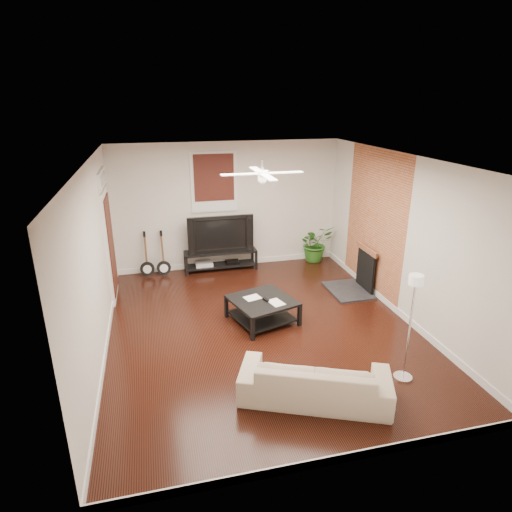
{
  "coord_description": "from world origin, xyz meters",
  "views": [
    {
      "loc": [
        -1.62,
        -6.24,
        3.66
      ],
      "look_at": [
        0.0,
        0.4,
        1.15
      ],
      "focal_mm": 30.35,
      "sensor_mm": 36.0,
      "label": 1
    }
  ],
  "objects": [
    {
      "name": "room",
      "position": [
        0.0,
        0.0,
        1.4
      ],
      "size": [
        5.01,
        6.01,
        2.81
      ],
      "color": "black",
      "rests_on": "ground"
    },
    {
      "name": "brick_accent",
      "position": [
        2.49,
        1.0,
        1.4
      ],
      "size": [
        0.02,
        2.2,
        2.8
      ],
      "primitive_type": "cube",
      "color": "#B26239",
      "rests_on": "floor"
    },
    {
      "name": "fireplace",
      "position": [
        2.2,
        1.0,
        0.46
      ],
      "size": [
        0.8,
        1.1,
        0.92
      ],
      "primitive_type": "cube",
      "color": "black",
      "rests_on": "floor"
    },
    {
      "name": "window_back",
      "position": [
        -0.3,
        2.97,
        1.95
      ],
      "size": [
        1.0,
        0.06,
        1.3
      ],
      "primitive_type": "cube",
      "color": "#37100F",
      "rests_on": "wall_back"
    },
    {
      "name": "door_left",
      "position": [
        -2.46,
        1.9,
        1.25
      ],
      "size": [
        0.08,
        1.0,
        2.5
      ],
      "primitive_type": "cube",
      "color": "white",
      "rests_on": "wall_left"
    },
    {
      "name": "tv_stand",
      "position": [
        -0.24,
        2.78,
        0.22
      ],
      "size": [
        1.61,
        0.43,
        0.45
      ],
      "primitive_type": "cube",
      "color": "black",
      "rests_on": "floor"
    },
    {
      "name": "tv",
      "position": [
        -0.24,
        2.8,
        0.86
      ],
      "size": [
        1.44,
        0.19,
        0.83
      ],
      "primitive_type": "imported",
      "color": "black",
      "rests_on": "tv_stand"
    },
    {
      "name": "coffee_table",
      "position": [
        0.07,
        0.23,
        0.21
      ],
      "size": [
        1.22,
        1.22,
        0.41
      ],
      "primitive_type": "cube",
      "rotation": [
        0.0,
        0.0,
        0.29
      ],
      "color": "black",
      "rests_on": "floor"
    },
    {
      "name": "sofa",
      "position": [
        0.21,
        -1.92,
        0.28
      ],
      "size": [
        2.04,
        1.43,
        0.56
      ],
      "primitive_type": "imported",
      "rotation": [
        0.0,
        0.0,
        2.74
      ],
      "color": "tan",
      "rests_on": "floor"
    },
    {
      "name": "floor_lamp",
      "position": [
        1.56,
        -1.82,
        0.78
      ],
      "size": [
        0.34,
        0.34,
        1.56
      ],
      "primitive_type": null,
      "rotation": [
        0.0,
        0.0,
        -0.4
      ],
      "color": "silver",
      "rests_on": "floor"
    },
    {
      "name": "potted_plant",
      "position": [
        2.03,
        2.82,
        0.44
      ],
      "size": [
        0.88,
        0.8,
        0.87
      ],
      "primitive_type": "imported",
      "rotation": [
        0.0,
        0.0,
        0.16
      ],
      "color": "#28611B",
      "rests_on": "floor"
    },
    {
      "name": "guitar_left",
      "position": [
        -1.85,
        2.75,
        0.49
      ],
      "size": [
        0.31,
        0.23,
        0.99
      ],
      "primitive_type": null,
      "rotation": [
        0.0,
        0.0,
        -0.04
      ],
      "color": "black",
      "rests_on": "floor"
    },
    {
      "name": "guitar_right",
      "position": [
        -1.5,
        2.72,
        0.49
      ],
      "size": [
        0.32,
        0.24,
        0.99
      ],
      "primitive_type": null,
      "rotation": [
        0.0,
        0.0,
        0.07
      ],
      "color": "black",
      "rests_on": "floor"
    },
    {
      "name": "ceiling_fan",
      "position": [
        0.0,
        0.0,
        2.6
      ],
      "size": [
        1.24,
        1.24,
        0.32
      ],
      "primitive_type": null,
      "color": "white",
      "rests_on": "ceiling"
    }
  ]
}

